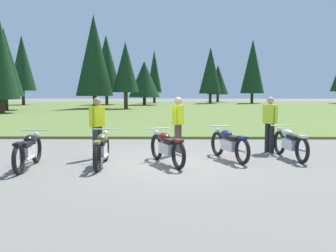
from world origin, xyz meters
name	(u,v)px	position (x,y,z in m)	size (l,w,h in m)	color
ground_plane	(168,163)	(0.00, 0.00, 0.00)	(140.00, 140.00, 0.00)	slate
grass_moorland	(171,109)	(0.00, 26.80, 0.05)	(80.00, 44.00, 0.10)	#5B7033
forest_treeline	(146,67)	(-2.78, 32.48, 4.27)	(45.69, 29.53, 8.78)	#47331E
motorcycle_black	(28,150)	(-3.34, -0.72, 0.44)	(0.62, 2.10, 0.88)	black
motorcycle_olive	(102,149)	(-1.62, -0.43, 0.44)	(0.62, 2.10, 0.88)	black
motorcycle_maroon	(167,147)	(-0.02, -0.18, 0.44)	(1.01, 1.96, 0.88)	black
motorcycle_navy	(229,144)	(1.64, 0.46, 0.44)	(0.90, 2.01, 0.88)	black
motorcycle_silver	(290,143)	(3.33, 0.66, 0.44)	(0.65, 2.09, 0.88)	black
rider_near_row_end	(97,124)	(-1.93, 0.66, 0.95)	(0.39, 0.46, 1.67)	#2D2D38
rider_with_back_turned	(178,122)	(0.28, 1.35, 0.95)	(0.35, 0.51, 1.67)	#4C4233
rider_checking_bike	(270,121)	(3.03, 1.69, 0.95)	(0.39, 0.46, 1.67)	black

